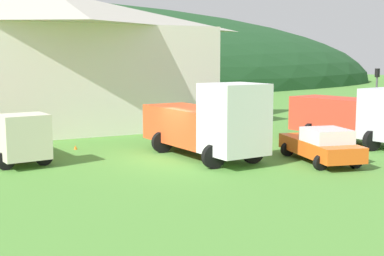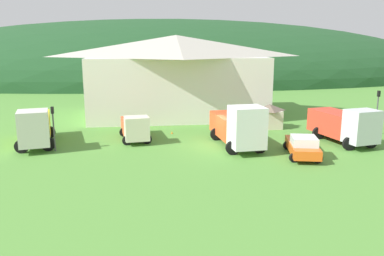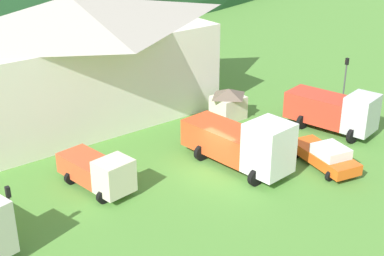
# 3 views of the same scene
# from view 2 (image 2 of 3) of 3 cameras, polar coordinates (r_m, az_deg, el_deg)

# --- Properties ---
(ground_plane) EXTENTS (200.00, 200.00, 0.00)m
(ground_plane) POSITION_cam_2_polar(r_m,az_deg,el_deg) (33.19, 2.84, -2.50)
(ground_plane) COLOR #518C38
(forested_hill_backdrop) EXTENTS (145.26, 60.00, 27.73)m
(forested_hill_backdrop) POSITION_cam_2_polar(r_m,az_deg,el_deg) (96.70, -3.55, 7.41)
(forested_hill_backdrop) COLOR #1E4723
(forested_hill_backdrop) RESTS_ON ground
(depot_building) EXTENTS (21.17, 12.69, 9.35)m
(depot_building) POSITION_cam_2_polar(r_m,az_deg,el_deg) (46.01, -2.30, 7.81)
(depot_building) COLOR white
(depot_building) RESTS_ON ground
(play_shed_cream) EXTENTS (2.44, 2.21, 2.45)m
(play_shed_cream) POSITION_cam_2_polar(r_m,az_deg,el_deg) (40.17, 11.25, 1.77)
(play_shed_cream) COLOR beige
(play_shed_cream) RESTS_ON ground
(flatbed_truck_yellow) EXTENTS (3.99, 7.76, 3.34)m
(flatbed_truck_yellow) POSITION_cam_2_polar(r_m,az_deg,el_deg) (35.15, -22.00, 0.24)
(flatbed_truck_yellow) COLOR silver
(flatbed_truck_yellow) RESTS_ON ground
(light_truck_cream) EXTENTS (2.94, 5.55, 2.40)m
(light_truck_cream) POSITION_cam_2_polar(r_m,az_deg,el_deg) (34.81, -8.36, 0.11)
(light_truck_cream) COLOR beige
(light_truck_cream) RESTS_ON ground
(heavy_rig_white) EXTENTS (3.74, 7.96, 3.75)m
(heavy_rig_white) POSITION_cam_2_polar(r_m,az_deg,el_deg) (32.29, 6.78, 0.27)
(heavy_rig_white) COLOR white
(heavy_rig_white) RESTS_ON ground
(tow_truck_silver) EXTENTS (4.05, 6.94, 3.24)m
(tow_truck_silver) POSITION_cam_2_polar(r_m,az_deg,el_deg) (35.84, 21.42, 0.51)
(tow_truck_silver) COLOR silver
(tow_truck_silver) RESTS_ON ground
(service_pickup_orange) EXTENTS (3.11, 5.40, 1.66)m
(service_pickup_orange) POSITION_cam_2_polar(r_m,az_deg,el_deg) (30.87, 15.89, -2.54)
(service_pickup_orange) COLOR orange
(service_pickup_orange) RESTS_ON ground
(traffic_light_west) EXTENTS (0.20, 0.32, 3.62)m
(traffic_light_west) POSITION_cam_2_polar(r_m,az_deg,el_deg) (32.70, -19.65, 0.60)
(traffic_light_west) COLOR #4C4C51
(traffic_light_west) RESTS_ON ground
(traffic_light_east) EXTENTS (0.20, 0.32, 4.17)m
(traffic_light_east) POSITION_cam_2_polar(r_m,az_deg,el_deg) (40.22, 25.51, 2.67)
(traffic_light_east) COLOR #4C4C51
(traffic_light_east) RESTS_ON ground
(traffic_cone_near_pickup) EXTENTS (0.36, 0.36, 0.45)m
(traffic_cone_near_pickup) POSITION_cam_2_polar(r_m,az_deg,el_deg) (37.25, -2.95, -0.83)
(traffic_cone_near_pickup) COLOR orange
(traffic_cone_near_pickup) RESTS_ON ground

